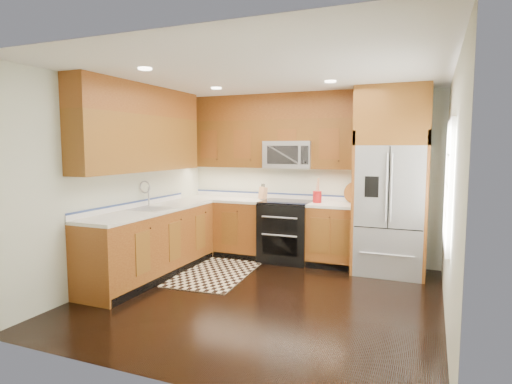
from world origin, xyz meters
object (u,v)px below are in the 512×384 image
at_px(rug, 215,273).
at_px(knife_block, 263,193).
at_px(utensil_crock, 317,194).
at_px(range, 286,231).
at_px(refrigerator, 392,181).

xyz_separation_m(rug, knife_block, (0.27, 1.16, 1.04)).
bearing_deg(utensil_crock, knife_block, 174.47).
bearing_deg(range, knife_block, 164.30).
bearing_deg(rug, range, 51.53).
xyz_separation_m(refrigerator, knife_block, (-1.99, 0.16, -0.26)).
height_order(rug, utensil_crock, utensil_crock).
relative_size(range, utensil_crock, 2.53).
bearing_deg(range, rug, -124.32).
bearing_deg(range, utensil_crock, 4.21).
bearing_deg(knife_block, refrigerator, -4.64).
distance_m(range, refrigerator, 1.76).
xyz_separation_m(range, knife_block, (-0.44, 0.12, 0.57)).
distance_m(knife_block, utensil_crock, 0.92).
bearing_deg(range, refrigerator, -1.40).
bearing_deg(rug, utensil_crock, 38.03).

